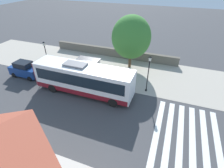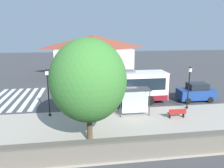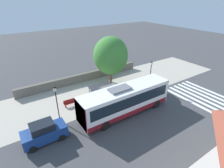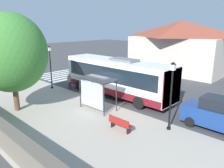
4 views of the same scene
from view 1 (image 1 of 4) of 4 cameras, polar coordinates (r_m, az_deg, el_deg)
The scene contains 12 objects.
ground_plane at distance 21.66m, azimuth -7.35°, elevation 0.27°, with size 120.00×120.00×0.00m, color #424244.
sidewalk_plaza at distance 25.15m, azimuth -2.74°, elevation 5.51°, with size 9.00×44.00×0.02m.
crosswalk_stripes at distance 16.15m, azimuth 23.06°, elevation -16.60°, with size 9.00×5.25×0.01m.
stone_wall at distance 28.27m, azimuth 0.45°, elevation 10.27°, with size 0.60×20.00×1.32m.
bus at distance 19.15m, azimuth -9.34°, elevation 1.74°, with size 2.66×10.96×3.50m.
bus_shelter at distance 22.26m, azimuth -7.65°, elevation 7.13°, with size 1.58×2.94×2.43m.
pedestrian at distance 19.41m, azimuth 6.00°, elevation -0.56°, with size 0.34×0.22×1.61m.
bench at distance 25.68m, azimuth -13.20°, elevation 6.41°, with size 0.40×1.61×0.88m.
street_lamp_near at distance 19.19m, azimuth 11.81°, elevation 4.07°, with size 0.28×0.28×4.31m.
street_lamp_far at distance 24.48m, azimuth -20.67°, elevation 9.02°, with size 0.28×0.28×4.22m.
shade_tree at distance 23.64m, azimuth 6.30°, elevation 14.90°, with size 5.12×5.12×7.16m.
parked_car_behind_bus at distance 25.12m, azimuth -26.54°, elevation 4.28°, with size 1.84×3.94×2.02m.
Camera 1 is at (15.93, 8.91, 11.65)m, focal length 28.00 mm.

